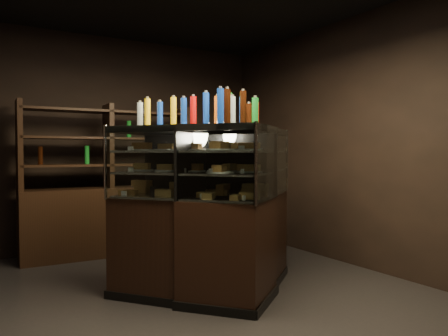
{
  "coord_description": "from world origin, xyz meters",
  "views": [
    {
      "loc": [
        -1.53,
        -3.7,
        1.36
      ],
      "look_at": [
        0.48,
        -0.32,
        1.22
      ],
      "focal_mm": 35.0,
      "sensor_mm": 36.0,
      "label": 1
    }
  ],
  "objects": [
    {
      "name": "display_case",
      "position": [
        0.54,
        -0.06,
        0.53
      ],
      "size": [
        2.03,
        1.62,
        1.62
      ],
      "rotation": [
        0.0,
        0.0,
        -0.09
      ],
      "color": "black",
      "rests_on": "ground"
    },
    {
      "name": "potted_conifer",
      "position": [
        0.48,
        0.55,
        0.44
      ],
      "size": [
        0.36,
        0.36,
        0.77
      ],
      "rotation": [
        0.0,
        0.0,
        -0.2
      ],
      "color": "black",
      "rests_on": "ground"
    },
    {
      "name": "room_shell",
      "position": [
        0.0,
        0.0,
        1.94
      ],
      "size": [
        5.02,
        5.02,
        3.01
      ],
      "color": "black",
      "rests_on": "ground"
    },
    {
      "name": "bottles_top",
      "position": [
        0.54,
        -0.06,
        1.75
      ],
      "size": [
        1.37,
        1.0,
        0.3
      ],
      "color": "#0F38B2",
      "rests_on": "display_case"
    },
    {
      "name": "back_shelving",
      "position": [
        0.1,
        2.05,
        0.61
      ],
      "size": [
        2.22,
        0.47,
        2.0
      ],
      "rotation": [
        0.0,
        0.0,
        -0.02
      ],
      "color": "black",
      "rests_on": "ground"
    },
    {
      "name": "food_display",
      "position": [
        0.54,
        -0.06,
        1.25
      ],
      "size": [
        1.55,
        1.14,
        0.49
      ],
      "color": "#BC7D43",
      "rests_on": "display_case"
    },
    {
      "name": "ground",
      "position": [
        0.0,
        0.0,
        0.0
      ],
      "size": [
        5.0,
        5.0,
        0.0
      ],
      "primitive_type": "plane",
      "color": "black",
      "rests_on": "ground"
    }
  ]
}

